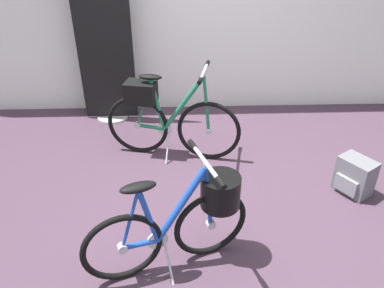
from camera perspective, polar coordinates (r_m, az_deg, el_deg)
name	(u,v)px	position (r m, az deg, el deg)	size (l,w,h in m)	color
ground_plane	(207,211)	(3.12, 2.32, -9.98)	(6.44, 6.44, 0.00)	#473342
floor_banner_stand	(105,45)	(4.30, -12.99, 14.27)	(0.60, 0.36, 1.91)	#B7B7BC
folding_bike_foreground	(187,217)	(2.49, -0.83, -10.84)	(1.08, 0.54, 0.80)	black
display_bike_left	(165,117)	(3.61, -4.07, 4.12)	(1.28, 0.53, 0.91)	black
backpack_on_floor	(355,176)	(3.51, 23.21, -4.47)	(0.32, 0.35, 0.32)	slate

